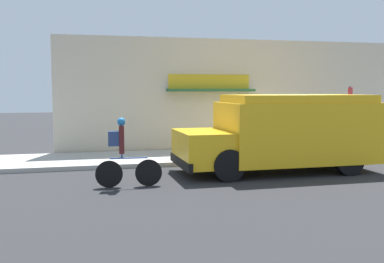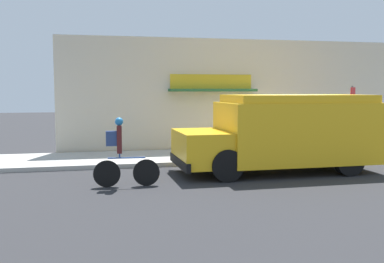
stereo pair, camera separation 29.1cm
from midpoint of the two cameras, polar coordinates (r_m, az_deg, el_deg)
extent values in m
plane|color=#2B2B2D|center=(15.05, 11.30, -3.83)|extent=(70.00, 70.00, 0.00)
cube|color=#ADAAA3|center=(16.37, 9.11, -2.81)|extent=(28.00, 2.95, 0.14)
cube|color=beige|center=(17.75, 7.13, 4.58)|extent=(14.95, 0.18, 4.29)
cube|color=gold|center=(17.09, 1.72, 6.32)|extent=(3.16, 0.05, 0.57)
cube|color=#235633|center=(16.83, 1.96, 5.27)|extent=(3.32, 0.57, 0.10)
cube|color=yellow|center=(13.37, 12.52, -0.02)|extent=(4.41, 2.34, 1.71)
cube|color=yellow|center=(12.39, 0.67, -2.10)|extent=(1.34, 2.12, 0.94)
cube|color=yellow|center=(13.32, 12.61, 4.11)|extent=(4.05, 2.15, 0.22)
cube|color=black|center=(12.30, -2.11, -3.91)|extent=(0.15, 2.25, 0.24)
cube|color=red|center=(14.16, 5.62, 0.72)|extent=(0.03, 0.44, 0.44)
cylinder|color=black|center=(13.50, 1.32, -2.96)|extent=(0.85, 0.27, 0.85)
cylinder|color=black|center=(11.63, 3.97, -4.32)|extent=(0.85, 0.27, 0.85)
cylinder|color=black|center=(14.84, 14.57, -2.37)|extent=(0.85, 0.27, 0.85)
cylinder|color=black|center=(13.17, 18.72, -3.46)|extent=(0.85, 0.27, 0.85)
cylinder|color=black|center=(11.16, -6.28, -5.24)|extent=(0.66, 0.07, 0.66)
cylinder|color=black|center=(11.13, -11.23, -5.34)|extent=(0.66, 0.07, 0.66)
cylinder|color=#234793|center=(11.07, -8.78, -3.35)|extent=(0.91, 0.08, 0.04)
cylinder|color=#234793|center=(11.06, -9.65, -3.06)|extent=(0.04, 0.04, 0.12)
cube|color=#561E1E|center=(11.01, -9.69, -1.04)|extent=(0.13, 0.21, 0.67)
sphere|color=#2375B7|center=(10.97, -9.72, 1.24)|extent=(0.20, 0.20, 0.20)
cube|color=navy|center=(11.00, -10.68, -0.90)|extent=(0.27, 0.15, 0.36)
cylinder|color=slate|center=(16.87, 18.81, 1.48)|extent=(0.07, 0.07, 2.36)
cube|color=red|center=(16.79, 18.99, 4.30)|extent=(0.45, 0.45, 0.60)
camera|label=1|loc=(0.15, -90.61, -0.06)|focal=42.00mm
camera|label=2|loc=(0.15, 89.39, 0.06)|focal=42.00mm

